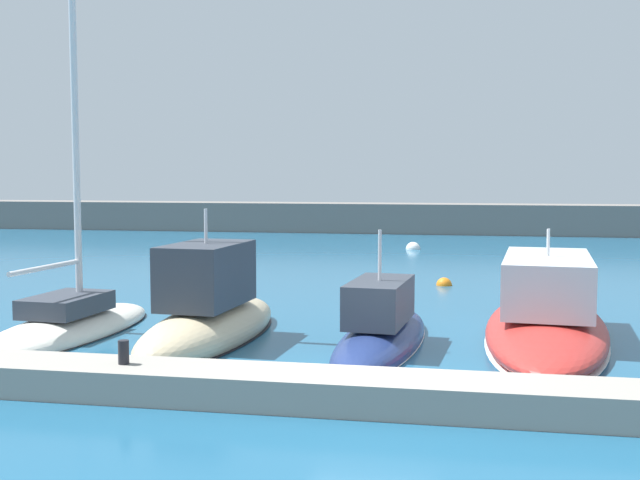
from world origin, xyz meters
TOP-DOWN VIEW (x-y plane):
  - ground_plane at (0.00, 0.00)m, footprint 120.00×120.00m
  - dock_pier at (0.00, -1.39)m, footprint 21.12×1.40m
  - breakwater_seawall at (0.00, 39.38)m, footprint 108.00×3.08m
  - sailboat_ivory_nearest at (-8.09, 3.45)m, footprint 2.78×7.21m
  - motorboat_sand_second at (-4.36, 3.47)m, footprint 2.60×7.23m
  - motorboat_navy_third at (-0.16, 3.56)m, footprint 2.37×7.36m
  - motorboat_red_fourth at (3.75, 5.43)m, footprint 3.76×10.08m
  - mooring_buoy_white at (-1.13, 27.74)m, footprint 0.78×0.78m
  - mooring_buoy_yellow at (-10.68, 16.06)m, footprint 0.76×0.76m
  - mooring_buoy_orange at (0.96, 14.15)m, footprint 0.57×0.57m
  - dock_bollard at (-4.37, -1.39)m, footprint 0.20×0.20m

SIDE VIEW (x-z plane):
  - ground_plane at x=0.00m, z-range 0.00..0.00m
  - mooring_buoy_white at x=-1.13m, z-range -0.39..0.39m
  - mooring_buoy_yellow at x=-10.68m, z-range -0.38..0.38m
  - mooring_buoy_orange at x=0.96m, z-range -0.29..0.29m
  - sailboat_ivory_nearest at x=-8.09m, z-range -6.48..7.06m
  - motorboat_navy_third at x=-0.16m, z-range -1.32..1.90m
  - dock_pier at x=0.00m, z-range 0.00..0.59m
  - motorboat_red_fourth at x=3.75m, z-range -0.93..2.05m
  - motorboat_sand_second at x=-4.36m, z-range -1.22..2.42m
  - dock_bollard at x=-4.37m, z-range 0.59..1.03m
  - breakwater_seawall at x=0.00m, z-range 0.00..2.01m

